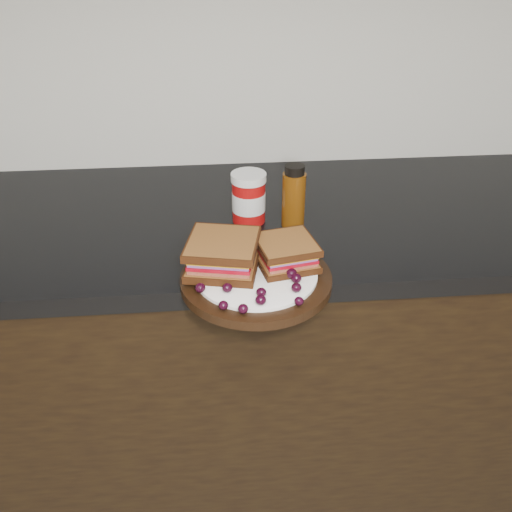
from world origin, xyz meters
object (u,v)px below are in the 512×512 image
at_px(plate, 256,279).
at_px(condiment_jar, 249,198).
at_px(sandwich_left, 223,254).
at_px(oil_bottle, 294,196).

distance_m(plate, condiment_jar, 0.25).
bearing_deg(condiment_jar, sandwich_left, -106.05).
height_order(plate, condiment_jar, condiment_jar).
height_order(sandwich_left, condiment_jar, condiment_jar).
relative_size(plate, oil_bottle, 2.01).
height_order(condiment_jar, oil_bottle, oil_bottle).
distance_m(plate, oil_bottle, 0.25).
bearing_deg(plate, condiment_jar, 88.58).
height_order(sandwich_left, oil_bottle, oil_bottle).
height_order(plate, oil_bottle, oil_bottle).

